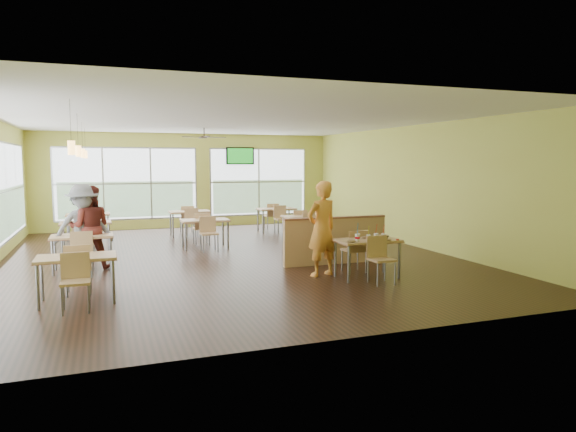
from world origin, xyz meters
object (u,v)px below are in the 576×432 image
at_px(main_table, 367,245).
at_px(man_plaid, 322,229).
at_px(half_wall_divider, 335,240).
at_px(food_basket, 383,236).

bearing_deg(main_table, man_plaid, 149.04).
distance_m(half_wall_divider, food_basket, 1.48).
xyz_separation_m(half_wall_divider, food_basket, (0.36, -1.41, 0.26)).
height_order(man_plaid, food_basket, man_plaid).
bearing_deg(half_wall_divider, food_basket, -75.86).
bearing_deg(main_table, half_wall_divider, 90.00).
bearing_deg(food_basket, half_wall_divider, 104.14).
distance_m(main_table, man_plaid, 0.94).
height_order(half_wall_divider, food_basket, half_wall_divider).
relative_size(half_wall_divider, man_plaid, 1.28).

